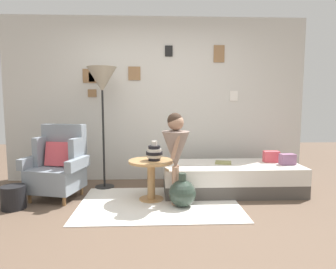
{
  "coord_description": "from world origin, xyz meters",
  "views": [
    {
      "loc": [
        -0.02,
        -2.91,
        1.29
      ],
      "look_at": [
        0.15,
        0.95,
        0.85
      ],
      "focal_mm": 31.88,
      "sensor_mm": 36.0,
      "label": 1
    }
  ],
  "objects_px": {
    "armchair": "(59,165)",
    "daybed": "(231,178)",
    "person_child": "(176,146)",
    "magazine_basket": "(14,197)",
    "side_table": "(151,171)",
    "vase_striped": "(154,153)",
    "book_on_daybed": "(223,163)",
    "demijohn_near": "(182,193)",
    "floor_lamp": "(102,83)"
  },
  "relations": [
    {
      "from": "vase_striped",
      "to": "book_on_daybed",
      "type": "xyz_separation_m",
      "value": [
        0.98,
        0.36,
        -0.21
      ]
    },
    {
      "from": "book_on_daybed",
      "to": "magazine_basket",
      "type": "distance_m",
      "value": 2.74
    },
    {
      "from": "side_table",
      "to": "person_child",
      "type": "bearing_deg",
      "value": -29.64
    },
    {
      "from": "person_child",
      "to": "magazine_basket",
      "type": "height_order",
      "value": "person_child"
    },
    {
      "from": "vase_striped",
      "to": "floor_lamp",
      "type": "xyz_separation_m",
      "value": [
        -0.75,
        0.61,
        0.91
      ]
    },
    {
      "from": "armchair",
      "to": "person_child",
      "type": "distance_m",
      "value": 1.61
    },
    {
      "from": "floor_lamp",
      "to": "magazine_basket",
      "type": "height_order",
      "value": "floor_lamp"
    },
    {
      "from": "daybed",
      "to": "floor_lamp",
      "type": "distance_m",
      "value": 2.29
    },
    {
      "from": "daybed",
      "to": "book_on_daybed",
      "type": "distance_m",
      "value": 0.24
    },
    {
      "from": "armchair",
      "to": "daybed",
      "type": "distance_m",
      "value": 2.38
    },
    {
      "from": "person_child",
      "to": "magazine_basket",
      "type": "distance_m",
      "value": 2.04
    },
    {
      "from": "side_table",
      "to": "demijohn_near",
      "type": "bearing_deg",
      "value": -34.63
    },
    {
      "from": "vase_striped",
      "to": "demijohn_near",
      "type": "relative_size",
      "value": 0.6
    },
    {
      "from": "book_on_daybed",
      "to": "magazine_basket",
      "type": "height_order",
      "value": "book_on_daybed"
    },
    {
      "from": "vase_striped",
      "to": "magazine_basket",
      "type": "relative_size",
      "value": 0.89
    },
    {
      "from": "side_table",
      "to": "demijohn_near",
      "type": "xyz_separation_m",
      "value": [
        0.38,
        -0.26,
        -0.21
      ]
    },
    {
      "from": "side_table",
      "to": "book_on_daybed",
      "type": "distance_m",
      "value": 1.08
    },
    {
      "from": "daybed",
      "to": "armchair",
      "type": "bearing_deg",
      "value": -176.93
    },
    {
      "from": "armchair",
      "to": "demijohn_near",
      "type": "relative_size",
      "value": 2.32
    },
    {
      "from": "armchair",
      "to": "demijohn_near",
      "type": "xyz_separation_m",
      "value": [
        1.61,
        -0.45,
        -0.27
      ]
    },
    {
      "from": "armchair",
      "to": "side_table",
      "type": "height_order",
      "value": "armchair"
    },
    {
      "from": "book_on_daybed",
      "to": "magazine_basket",
      "type": "xyz_separation_m",
      "value": [
        -2.67,
        -0.59,
        -0.28
      ]
    },
    {
      "from": "daybed",
      "to": "side_table",
      "type": "relative_size",
      "value": 3.28
    },
    {
      "from": "armchair",
      "to": "daybed",
      "type": "height_order",
      "value": "armchair"
    },
    {
      "from": "book_on_daybed",
      "to": "magazine_basket",
      "type": "bearing_deg",
      "value": -167.61
    },
    {
      "from": "person_child",
      "to": "book_on_daybed",
      "type": "distance_m",
      "value": 0.94
    },
    {
      "from": "vase_striped",
      "to": "demijohn_near",
      "type": "bearing_deg",
      "value": -36.42
    },
    {
      "from": "daybed",
      "to": "side_table",
      "type": "distance_m",
      "value": 1.19
    },
    {
      "from": "side_table",
      "to": "demijohn_near",
      "type": "relative_size",
      "value": 1.39
    },
    {
      "from": "vase_striped",
      "to": "floor_lamp",
      "type": "bearing_deg",
      "value": 140.77
    },
    {
      "from": "daybed",
      "to": "person_child",
      "type": "bearing_deg",
      "value": -149.76
    },
    {
      "from": "side_table",
      "to": "floor_lamp",
      "type": "xyz_separation_m",
      "value": [
        -0.7,
        0.6,
        1.16
      ]
    },
    {
      "from": "book_on_daybed",
      "to": "side_table",
      "type": "bearing_deg",
      "value": -161.3
    },
    {
      "from": "person_child",
      "to": "magazine_basket",
      "type": "relative_size",
      "value": 4.09
    },
    {
      "from": "armchair",
      "to": "person_child",
      "type": "bearing_deg",
      "value": -13.0
    },
    {
      "from": "floor_lamp",
      "to": "book_on_daybed",
      "type": "height_order",
      "value": "floor_lamp"
    },
    {
      "from": "book_on_daybed",
      "to": "demijohn_near",
      "type": "distance_m",
      "value": 0.92
    },
    {
      "from": "daybed",
      "to": "vase_striped",
      "type": "bearing_deg",
      "value": -163.53
    },
    {
      "from": "armchair",
      "to": "side_table",
      "type": "xyz_separation_m",
      "value": [
        1.23,
        -0.18,
        -0.06
      ]
    },
    {
      "from": "armchair",
      "to": "daybed",
      "type": "relative_size",
      "value": 0.51
    },
    {
      "from": "book_on_daybed",
      "to": "demijohn_near",
      "type": "height_order",
      "value": "book_on_daybed"
    },
    {
      "from": "armchair",
      "to": "person_child",
      "type": "height_order",
      "value": "person_child"
    },
    {
      "from": "book_on_daybed",
      "to": "vase_striped",
      "type": "bearing_deg",
      "value": -159.87
    },
    {
      "from": "floor_lamp",
      "to": "person_child",
      "type": "height_order",
      "value": "floor_lamp"
    },
    {
      "from": "armchair",
      "to": "book_on_daybed",
      "type": "bearing_deg",
      "value": 4.15
    },
    {
      "from": "person_child",
      "to": "magazine_basket",
      "type": "bearing_deg",
      "value": -178.03
    },
    {
      "from": "armchair",
      "to": "magazine_basket",
      "type": "bearing_deg",
      "value": -134.22
    },
    {
      "from": "person_child",
      "to": "book_on_daybed",
      "type": "height_order",
      "value": "person_child"
    },
    {
      "from": "vase_striped",
      "to": "book_on_daybed",
      "type": "relative_size",
      "value": 1.14
    },
    {
      "from": "person_child",
      "to": "demijohn_near",
      "type": "xyz_separation_m",
      "value": [
        0.08,
        -0.09,
        -0.56
      ]
    }
  ]
}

